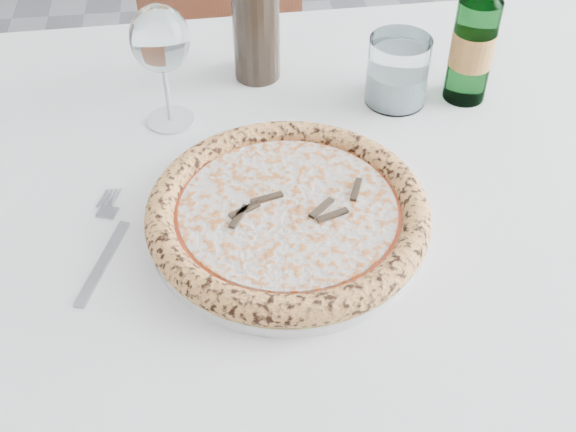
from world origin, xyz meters
name	(u,v)px	position (x,y,z in m)	size (l,w,h in m)	color
dining_table	(279,222)	(0.00, 0.05, 0.67)	(1.50, 0.91, 0.76)	brown
chair_far	(222,42)	(-0.05, 0.79, 0.53)	(0.39, 0.40, 0.93)	brown
plate	(288,223)	(0.00, -0.05, 0.76)	(0.33, 0.33, 0.02)	white
pizza	(288,212)	(0.00, -0.05, 0.78)	(0.34, 0.34, 0.04)	tan
fork	(105,246)	(-0.22, -0.06, 0.76)	(0.06, 0.19, 0.00)	#96989E
wine_glass	(160,42)	(-0.14, 0.18, 0.88)	(0.08, 0.08, 0.18)	silver
tumbler	(397,75)	(0.19, 0.20, 0.80)	(0.09, 0.09, 0.10)	white
beer_bottle	(474,39)	(0.29, 0.19, 0.85)	(0.06, 0.06, 0.24)	#3B7C47
wine_bottle	(255,2)	(-0.01, 0.29, 0.88)	(0.07, 0.07, 0.29)	black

